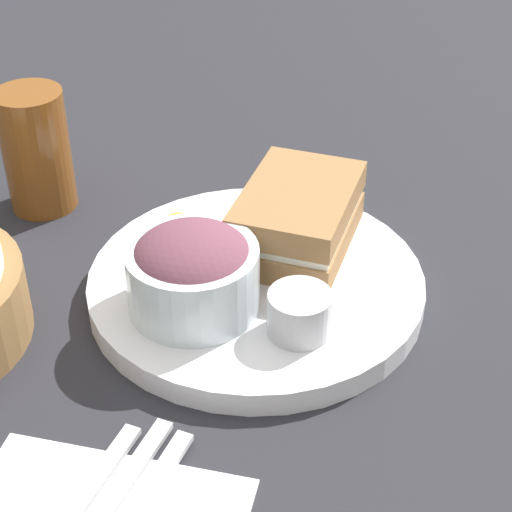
{
  "coord_description": "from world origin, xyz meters",
  "views": [
    {
      "loc": [
        -0.55,
        -0.13,
        0.45
      ],
      "look_at": [
        0.0,
        0.0,
        0.04
      ],
      "focal_mm": 60.0,
      "sensor_mm": 36.0,
      "label": 1
    }
  ],
  "objects_px": {
    "drink_glass": "(36,151)",
    "plate": "(256,285)",
    "dressing_cup": "(300,313)",
    "salad_bowl": "(193,271)",
    "sandwich": "(298,217)"
  },
  "relations": [
    {
      "from": "drink_glass",
      "to": "plate",
      "type": "bearing_deg",
      "value": -111.58
    },
    {
      "from": "plate",
      "to": "dressing_cup",
      "type": "relative_size",
      "value": 5.71
    },
    {
      "from": "dressing_cup",
      "to": "plate",
      "type": "bearing_deg",
      "value": 38.17
    },
    {
      "from": "plate",
      "to": "drink_glass",
      "type": "distance_m",
      "value": 0.26
    },
    {
      "from": "plate",
      "to": "dressing_cup",
      "type": "distance_m",
      "value": 0.08
    },
    {
      "from": "salad_bowl",
      "to": "drink_glass",
      "type": "height_order",
      "value": "drink_glass"
    },
    {
      "from": "sandwich",
      "to": "dressing_cup",
      "type": "bearing_deg",
      "value": -168.23
    },
    {
      "from": "plate",
      "to": "drink_glass",
      "type": "bearing_deg",
      "value": 68.42
    },
    {
      "from": "salad_bowl",
      "to": "dressing_cup",
      "type": "height_order",
      "value": "salad_bowl"
    },
    {
      "from": "dressing_cup",
      "to": "drink_glass",
      "type": "bearing_deg",
      "value": 61.42
    },
    {
      "from": "salad_bowl",
      "to": "drink_glass",
      "type": "bearing_deg",
      "value": 53.95
    },
    {
      "from": "plate",
      "to": "drink_glass",
      "type": "relative_size",
      "value": 2.35
    },
    {
      "from": "sandwich",
      "to": "dressing_cup",
      "type": "height_order",
      "value": "sandwich"
    },
    {
      "from": "plate",
      "to": "dressing_cup",
      "type": "xyz_separation_m",
      "value": [
        -0.06,
        -0.05,
        0.03
      ]
    },
    {
      "from": "drink_glass",
      "to": "salad_bowl",
      "type": "bearing_deg",
      "value": -126.05
    }
  ]
}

